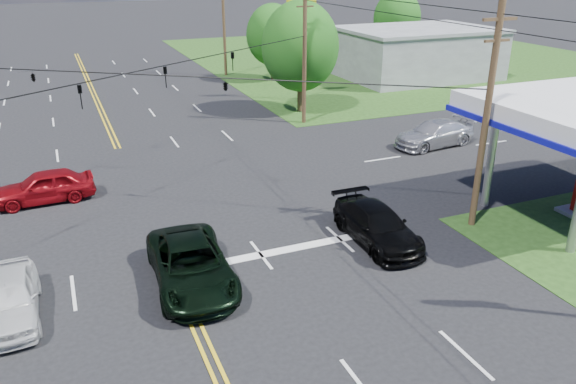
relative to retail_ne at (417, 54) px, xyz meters
name	(u,v)px	position (x,y,z in m)	size (l,w,h in m)	color
ground	(139,196)	(-30.00, -20.00, -2.20)	(280.00, 280.00, 0.00)	black
grass_ne	(392,56)	(5.00, 12.00, -2.20)	(46.00, 48.00, 0.03)	#1E3D13
stop_bar	(296,248)	(-25.00, -28.00, -2.20)	(10.00, 0.50, 0.02)	silver
retail_ne	(417,54)	(0.00, 0.00, 0.00)	(14.00, 10.00, 4.40)	slate
pole_se	(486,116)	(-17.00, -29.00, 2.72)	(1.60, 0.28, 9.50)	#3F2F1B
pole_ne	(305,53)	(-17.00, -11.00, 2.72)	(1.60, 0.28, 9.50)	#3F2F1B
pole_right_far	(224,22)	(-17.00, 8.00, 2.97)	(1.60, 0.28, 10.00)	#3F2F1B
span_wire_signals	(125,74)	(-30.00, -20.00, 3.80)	(26.00, 18.00, 1.13)	black
power_lines	(125,18)	(-30.00, -22.00, 6.40)	(26.04, 100.00, 0.64)	black
tree_right_a	(300,46)	(-16.00, -8.00, 2.67)	(5.70, 5.70, 8.18)	#3F2F1B
tree_right_b	(273,35)	(-13.50, 4.00, 2.02)	(4.94, 4.94, 7.09)	#3F2F1B
tree_far_r	(397,18)	(4.00, 10.00, 2.34)	(5.32, 5.32, 7.63)	#3F2F1B
pickup_dkgreen	(191,265)	(-29.50, -29.04, -1.41)	(2.62, 5.68, 1.58)	black
suv_black	(377,225)	(-21.69, -28.73, -1.46)	(2.07, 5.09, 1.48)	black
pickup_white	(9,298)	(-35.40, -28.78, -1.45)	(1.77, 4.41, 1.50)	silver
sedan_red	(44,186)	(-34.19, -19.00, -1.43)	(1.83, 4.55, 1.55)	maroon
sedan_far	(434,134)	(-11.71, -19.00, -1.42)	(2.19, 5.39, 1.56)	#B4B4B9
polesign_ne	(301,16)	(-14.32, -4.36, 4.48)	(2.33, 0.75, 8.49)	#A5A5AA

